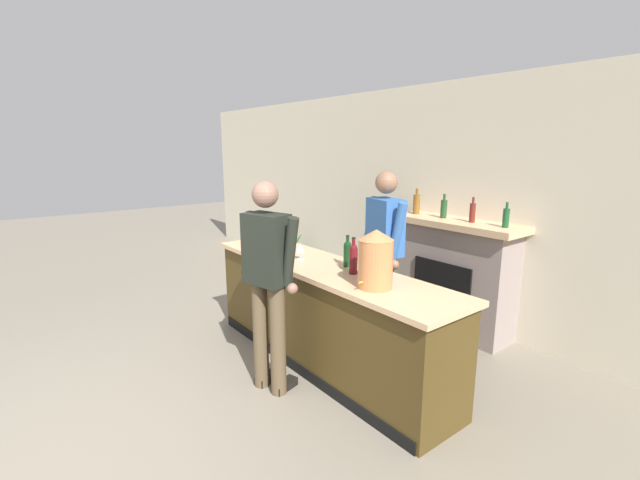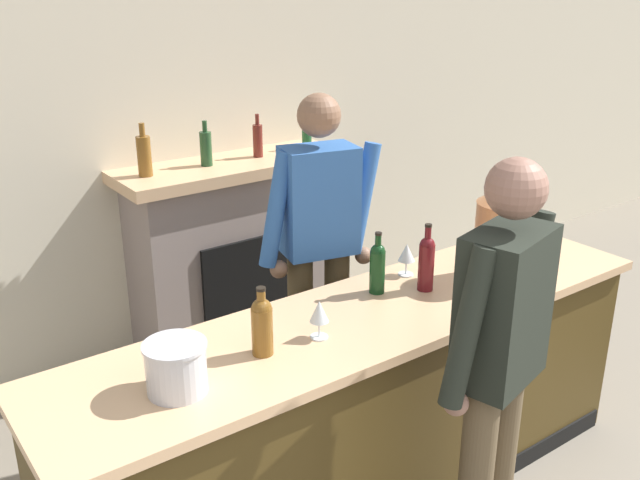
{
  "view_description": "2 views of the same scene",
  "coord_description": "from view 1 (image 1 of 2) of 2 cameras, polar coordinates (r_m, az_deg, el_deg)",
  "views": [
    {
      "loc": [
        2.87,
        -0.14,
        2.03
      ],
      "look_at": [
        -0.27,
        2.31,
        1.16
      ],
      "focal_mm": 24.0,
      "sensor_mm": 36.0,
      "label": 1
    },
    {
      "loc": [
        -1.85,
        0.12,
        2.35
      ],
      "look_at": [
        0.05,
        2.72,
        1.12
      ],
      "focal_mm": 40.0,
      "sensor_mm": 36.0,
      "label": 2
    }
  ],
  "objects": [
    {
      "name": "fireplace_stone",
      "position": [
        4.99,
        17.42,
        -4.42
      ],
      "size": [
        1.46,
        0.52,
        1.55
      ],
      "color": "gray",
      "rests_on": "ground_plane"
    },
    {
      "name": "ground_plane",
      "position": [
        3.52,
        -31.24,
        -24.9
      ],
      "size": [
        24.0,
        24.0,
        0.0
      ],
      "primitive_type": "plane",
      "color": "slate"
    },
    {
      "name": "wine_bottle_riesling_slim",
      "position": [
        4.29,
        -4.29,
        -0.24
      ],
      "size": [
        0.08,
        0.08,
        0.28
      ],
      "color": "brown",
      "rests_on": "bar_counter"
    },
    {
      "name": "wine_glass_back_row",
      "position": [
        4.09,
        -2.64,
        -1.13
      ],
      "size": [
        0.08,
        0.08,
        0.16
      ],
      "color": "silver",
      "rests_on": "bar_counter"
    },
    {
      "name": "wine_bottle_burgundy_dark",
      "position": [
        3.63,
        4.47,
        -2.36
      ],
      "size": [
        0.07,
        0.07,
        0.32
      ],
      "color": "#581317",
      "rests_on": "bar_counter"
    },
    {
      "name": "person_customer",
      "position": [
        3.5,
        -6.97,
        -5.15
      ],
      "size": [
        0.64,
        0.37,
        1.77
      ],
      "color": "brown",
      "rests_on": "ground_plane"
    },
    {
      "name": "bar_counter",
      "position": [
        4.07,
        0.46,
        -9.95
      ],
      "size": [
        2.89,
        0.68,
        0.97
      ],
      "color": "#453415",
      "rests_on": "ground_plane"
    },
    {
      "name": "wine_glass_by_dispenser",
      "position": [
        3.73,
        6.89,
        -2.54
      ],
      "size": [
        0.08,
        0.08,
        0.16
      ],
      "color": "silver",
      "rests_on": "bar_counter"
    },
    {
      "name": "wine_bottle_merlot_tall",
      "position": [
        3.84,
        3.68,
        -1.69
      ],
      "size": [
        0.07,
        0.07,
        0.29
      ],
      "color": "#103416",
      "rests_on": "bar_counter"
    },
    {
      "name": "ice_bucket_steel",
      "position": [
        4.59,
        -7.36,
        0.08
      ],
      "size": [
        0.22,
        0.22,
        0.19
      ],
      "color": "silver",
      "rests_on": "bar_counter"
    },
    {
      "name": "person_bartender",
      "position": [
        4.17,
        8.49,
        -2.01
      ],
      "size": [
        0.65,
        0.37,
        1.81
      ],
      "color": "brown",
      "rests_on": "ground_plane"
    },
    {
      "name": "potted_plant_corner",
      "position": [
        7.04,
        -3.89,
        -1.92
      ],
      "size": [
        0.44,
        0.46,
        0.7
      ],
      "color": "#564746",
      "rests_on": "ground_plane"
    },
    {
      "name": "wall_back_panel",
      "position": [
        5.16,
        17.81,
        4.46
      ],
      "size": [
        12.0,
        0.07,
        2.75
      ],
      "color": "beige",
      "rests_on": "ground_plane"
    },
    {
      "name": "copper_dispenser",
      "position": [
        3.27,
        7.43,
        -2.49
      ],
      "size": [
        0.27,
        0.31,
        0.46
      ],
      "color": "#C77947",
      "rests_on": "bar_counter"
    }
  ]
}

